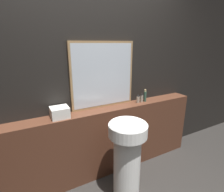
% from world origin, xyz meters
% --- Properties ---
extents(wall_back, '(8.00, 0.06, 2.50)m').
position_xyz_m(wall_back, '(0.00, 1.34, 1.25)').
color(wall_back, black).
rests_on(wall_back, ground_plane).
extents(vanity_counter, '(2.78, 0.22, 0.90)m').
position_xyz_m(vanity_counter, '(0.00, 1.20, 0.45)').
color(vanity_counter, '#512D1E').
rests_on(vanity_counter, ground_plane).
extents(pedestal_sink, '(0.41, 0.41, 0.89)m').
position_xyz_m(pedestal_sink, '(0.09, 0.74, 0.50)').
color(pedestal_sink, white).
rests_on(pedestal_sink, ground_plane).
extents(mirror, '(0.82, 0.03, 0.80)m').
position_xyz_m(mirror, '(0.07, 1.29, 1.29)').
color(mirror, '#937047').
rests_on(mirror, vanity_counter).
extents(towel_stack, '(0.19, 0.17, 0.12)m').
position_xyz_m(towel_stack, '(-0.49, 1.20, 0.95)').
color(towel_stack, silver).
rests_on(towel_stack, vanity_counter).
extents(shampoo_bottle, '(0.04, 0.04, 0.11)m').
position_xyz_m(shampoo_bottle, '(0.54, 1.20, 0.94)').
color(shampoo_bottle, gray).
rests_on(shampoo_bottle, vanity_counter).
extents(conditioner_bottle, '(0.04, 0.04, 0.11)m').
position_xyz_m(conditioner_bottle, '(0.60, 1.20, 0.95)').
color(conditioner_bottle, gray).
rests_on(conditioner_bottle, vanity_counter).
extents(lotion_bottle, '(0.04, 0.04, 0.17)m').
position_xyz_m(lotion_bottle, '(0.66, 1.20, 0.97)').
color(lotion_bottle, '#2D4C3D').
rests_on(lotion_bottle, vanity_counter).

